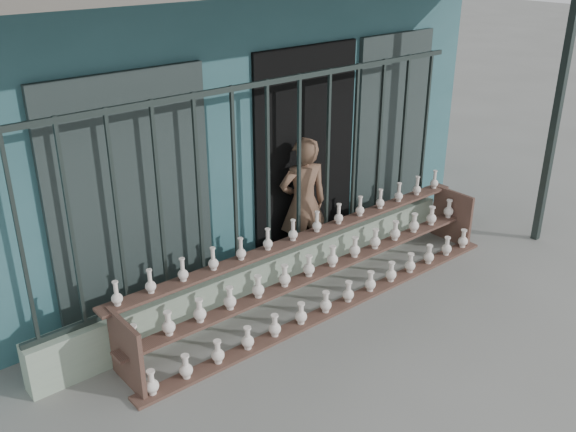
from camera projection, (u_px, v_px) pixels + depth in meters
ground at (359, 352)px, 5.78m from camera, size 60.00×60.00×0.00m
workshop_building at (125, 91)px, 8.10m from camera, size 7.40×6.60×3.21m
parapet_wall at (269, 275)px, 6.60m from camera, size 5.00×0.20×0.45m
security_fence at (268, 173)px, 6.15m from camera, size 5.00×0.04×1.80m
shelf_rack at (322, 268)px, 6.46m from camera, size 4.50×0.68×0.85m
elderly_woman at (303, 204)px, 6.99m from camera, size 0.63×0.51×1.51m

